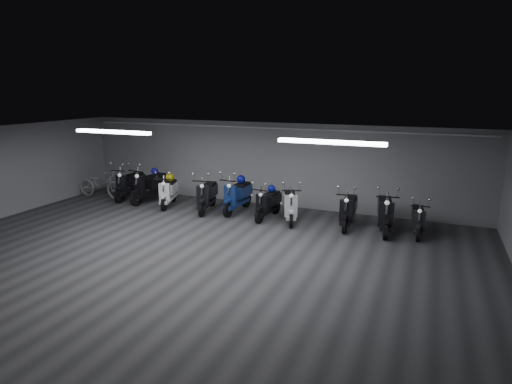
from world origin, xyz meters
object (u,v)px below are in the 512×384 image
at_px(scooter_3, 207,190).
at_px(helmet_3, 155,171).
at_px(scooter_0, 130,180).
at_px(scooter_5, 268,199).
at_px(helmet_2, 241,179).
at_px(scooter_7, 349,204).
at_px(scooter_4, 237,190).
at_px(helmet_1, 170,177).
at_px(scooter_9, 418,214).
at_px(scooter_2, 168,187).
at_px(scooter_8, 385,207).
at_px(scooter_1, 150,181).
at_px(helmet_0, 272,189).
at_px(scooter_6, 290,200).
at_px(bicycle, 100,181).

height_order(scooter_3, helmet_3, scooter_3).
relative_size(scooter_0, scooter_5, 1.13).
relative_size(scooter_5, helmet_2, 5.98).
height_order(scooter_7, helmet_2, scooter_7).
xyz_separation_m(scooter_3, scooter_4, (0.94, 0.30, 0.02)).
height_order(scooter_4, scooter_7, scooter_4).
bearing_deg(helmet_1, scooter_9, -1.23).
height_order(scooter_2, scooter_4, scooter_4).
height_order(scooter_7, scooter_8, scooter_8).
bearing_deg(scooter_3, scooter_2, 165.60).
height_order(scooter_8, helmet_2, scooter_8).
bearing_deg(scooter_7, scooter_1, 176.15).
xyz_separation_m(scooter_8, helmet_0, (-3.41, 0.19, 0.18)).
bearing_deg(scooter_4, scooter_3, -159.80).
distance_m(scooter_6, scooter_7, 1.71).
xyz_separation_m(scooter_8, helmet_3, (-7.94, 0.54, 0.33)).
xyz_separation_m(scooter_0, scooter_3, (3.34, -0.37, -0.01)).
bearing_deg(bicycle, scooter_1, -84.87).
xyz_separation_m(scooter_2, helmet_2, (2.46, 0.52, 0.37)).
xyz_separation_m(scooter_4, scooter_9, (5.45, -0.19, -0.12)).
relative_size(helmet_1, helmet_3, 1.16).
bearing_deg(scooter_6, helmet_3, 152.54).
distance_m(scooter_6, helmet_0, 0.77).
height_order(scooter_8, helmet_3, scooter_8).
relative_size(helmet_0, helmet_3, 0.98).
xyz_separation_m(scooter_4, helmet_1, (-2.52, -0.02, 0.24)).
height_order(bicycle, helmet_0, bicycle).
relative_size(scooter_3, helmet_2, 6.67).
xyz_separation_m(scooter_5, helmet_0, (0.03, 0.23, 0.27)).
xyz_separation_m(scooter_8, helmet_2, (-4.59, 0.53, 0.31)).
bearing_deg(helmet_2, helmet_3, 179.78).
xyz_separation_m(bicycle, helmet_2, (5.43, 0.45, 0.40)).
bearing_deg(scooter_6, scooter_1, 155.56).
xyz_separation_m(scooter_2, scooter_4, (2.45, 0.25, 0.06)).
relative_size(scooter_1, helmet_3, 8.10).
bearing_deg(helmet_3, scooter_6, -6.69).
height_order(helmet_0, helmet_2, helmet_2).
bearing_deg(scooter_5, scooter_4, 171.55).
bearing_deg(scooter_2, scooter_7, -17.37).
relative_size(scooter_0, scooter_3, 1.02).
bearing_deg(scooter_7, scooter_8, -5.57).
xyz_separation_m(scooter_6, bicycle, (-7.29, 0.15, -0.05)).
relative_size(scooter_0, scooter_8, 0.99).
height_order(scooter_3, helmet_0, scooter_3).
distance_m(scooter_0, scooter_5, 5.46).
height_order(scooter_5, bicycle, scooter_5).
relative_size(scooter_3, scooter_9, 1.18).
relative_size(scooter_2, helmet_2, 6.23).
bearing_deg(scooter_9, scooter_2, 175.96).
height_order(scooter_3, helmet_2, scooter_3).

